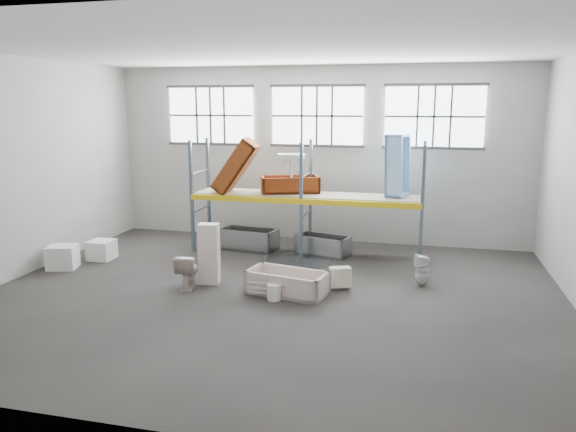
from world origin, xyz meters
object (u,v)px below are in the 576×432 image
(blue_tub_upright, at_px, (398,165))
(carton_near, at_px, (63,257))
(bathtub_beige, at_px, (287,283))
(toilet_beige, at_px, (188,271))
(cistern_tall, at_px, (209,254))
(bucket, at_px, (274,292))
(rust_tub_flat, at_px, (290,184))
(toilet_white, at_px, (423,270))
(steel_tub_left, at_px, (249,239))
(steel_tub_right, at_px, (323,245))

(blue_tub_upright, distance_m, carton_near, 8.63)
(bathtub_beige, relative_size, toilet_beige, 2.20)
(cistern_tall, distance_m, blue_tub_upright, 5.36)
(bathtub_beige, distance_m, bucket, 0.46)
(rust_tub_flat, xyz_separation_m, blue_tub_upright, (2.81, 0.09, 0.57))
(toilet_white, distance_m, carton_near, 8.54)
(toilet_beige, xyz_separation_m, rust_tub_flat, (1.43, 3.56, 1.44))
(steel_tub_left, height_order, blue_tub_upright, blue_tub_upright)
(steel_tub_left, xyz_separation_m, steel_tub_right, (2.09, -0.05, -0.03))
(toilet_white, bearing_deg, steel_tub_right, -145.80)
(bathtub_beige, xyz_separation_m, carton_near, (-5.75, 0.46, 0.04))
(steel_tub_left, xyz_separation_m, rust_tub_flat, (1.13, 0.16, 1.54))
(cistern_tall, bearing_deg, rust_tub_flat, 65.10)
(carton_near, bearing_deg, steel_tub_right, 25.00)
(toilet_white, xyz_separation_m, carton_near, (-8.51, -0.76, -0.07))
(steel_tub_left, relative_size, rust_tub_flat, 1.01)
(bucket, bearing_deg, steel_tub_left, 115.01)
(cistern_tall, height_order, bucket, cistern_tall)
(steel_tub_left, xyz_separation_m, blue_tub_upright, (3.94, 0.25, 2.11))
(toilet_beige, distance_m, steel_tub_right, 4.12)
(toilet_white, height_order, carton_near, toilet_white)
(bathtub_beige, bearing_deg, rust_tub_flat, 114.63)
(rust_tub_flat, xyz_separation_m, carton_near, (-4.97, -2.98, -1.54))
(carton_near, bearing_deg, toilet_white, 5.11)
(rust_tub_flat, relative_size, blue_tub_upright, 0.97)
(blue_tub_upright, relative_size, carton_near, 2.39)
(steel_tub_right, bearing_deg, blue_tub_upright, 9.30)
(toilet_white, xyz_separation_m, blue_tub_upright, (-0.73, 2.31, 2.04))
(bucket, bearing_deg, rust_tub_flat, 98.85)
(toilet_beige, xyz_separation_m, carton_near, (-3.54, 0.57, -0.10))
(cistern_tall, distance_m, carton_near, 3.93)
(toilet_white, bearing_deg, cistern_tall, -95.98)
(toilet_beige, bearing_deg, bucket, 161.32)
(steel_tub_right, distance_m, bucket, 3.67)
(rust_tub_flat, bearing_deg, toilet_white, -32.12)
(toilet_beige, height_order, blue_tub_upright, blue_tub_upright)
(steel_tub_left, bearing_deg, steel_tub_right, -1.38)
(cistern_tall, bearing_deg, blue_tub_upright, 33.81)
(blue_tub_upright, bearing_deg, toilet_beige, -139.33)
(rust_tub_flat, relative_size, carton_near, 2.33)
(blue_tub_upright, distance_m, bucket, 5.05)
(bathtub_beige, relative_size, cistern_tall, 1.22)
(bathtub_beige, bearing_deg, steel_tub_left, 132.04)
(steel_tub_left, bearing_deg, carton_near, -143.76)
(bathtub_beige, bearing_deg, blue_tub_upright, 71.95)
(toilet_beige, relative_size, steel_tub_right, 0.55)
(toilet_beige, distance_m, cistern_tall, 0.60)
(blue_tub_upright, bearing_deg, steel_tub_left, -176.34)
(bucket, bearing_deg, carton_near, 171.00)
(blue_tub_upright, xyz_separation_m, bucket, (-2.21, -3.95, -2.23))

